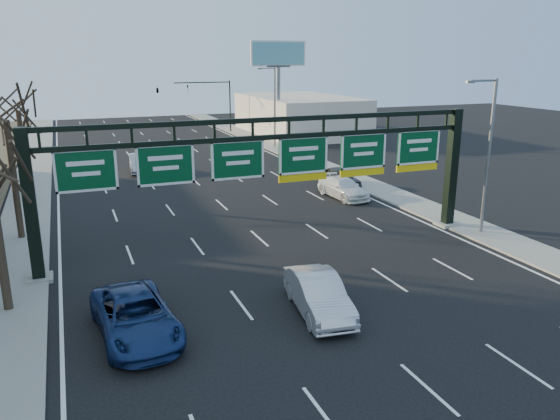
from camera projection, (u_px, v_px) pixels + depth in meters
name	position (u px, v px, depth m)	size (l,w,h in m)	color
ground	(340.00, 310.00, 22.70)	(160.00, 160.00, 0.00)	black
sidewalk_left	(26.00, 215.00, 36.01)	(3.00, 120.00, 0.12)	gray
sidewalk_right	(364.00, 183.00, 45.12)	(3.00, 120.00, 0.12)	gray
lane_markings	(214.00, 198.00, 40.58)	(21.60, 120.00, 0.01)	white
sign_gantry	(274.00, 166.00, 28.65)	(24.60, 1.20, 7.20)	black
building_right_distant	(299.00, 115.00, 73.84)	(12.00, 20.00, 5.00)	beige
tree_mid	(3.00, 101.00, 29.42)	(3.60, 3.60, 9.24)	black
tree_far	(16.00, 96.00, 38.46)	(3.60, 3.60, 8.86)	black
streetlight_near	(487.00, 149.00, 31.12)	(2.15, 0.22, 9.00)	slate
streetlight_far	(274.00, 103.00, 61.52)	(2.15, 0.22, 9.00)	slate
billboard_right	(278.00, 66.00, 65.79)	(7.00, 0.50, 12.00)	slate
traffic_signal_mast	(186.00, 93.00, 72.41)	(10.16, 0.54, 7.00)	black
car_blue_suv	(136.00, 316.00, 20.40)	(2.66, 5.77, 1.60)	navy
car_silver_sedan	(318.00, 294.00, 22.25)	(1.73, 4.95, 1.63)	silver
car_white_wagon	(343.00, 188.00, 40.61)	(2.05, 5.05, 1.46)	white
car_grey_far	(340.00, 177.00, 44.04)	(1.82, 4.51, 1.54)	#38393C
car_silver_distant	(140.00, 163.00, 49.53)	(1.73, 4.97, 1.64)	#AAAAAE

